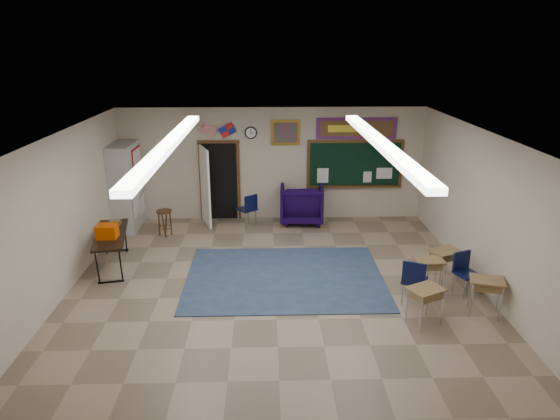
{
  "coord_description": "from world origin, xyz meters",
  "views": [
    {
      "loc": [
        -0.16,
        -8.42,
        4.57
      ],
      "look_at": [
        0.12,
        1.5,
        1.23
      ],
      "focal_mm": 32.0,
      "sensor_mm": 36.0,
      "label": 1
    }
  ],
  "objects_px": {
    "wingback_armchair": "(302,203)",
    "wooden_stool": "(165,223)",
    "student_desk_front_left": "(428,273)",
    "student_desk_front_right": "(444,264)",
    "folding_table": "(112,249)"
  },
  "relations": [
    {
      "from": "wingback_armchair",
      "to": "wooden_stool",
      "type": "height_order",
      "value": "wingback_armchair"
    },
    {
      "from": "student_desk_front_left",
      "to": "student_desk_front_right",
      "type": "xyz_separation_m",
      "value": [
        0.43,
        0.36,
        0.02
      ]
    },
    {
      "from": "student_desk_front_right",
      "to": "wooden_stool",
      "type": "bearing_deg",
      "value": 131.58
    },
    {
      "from": "student_desk_front_right",
      "to": "wooden_stool",
      "type": "relative_size",
      "value": 1.05
    },
    {
      "from": "wingback_armchair",
      "to": "folding_table",
      "type": "distance_m",
      "value": 5.01
    },
    {
      "from": "student_desk_front_right",
      "to": "wingback_armchair",
      "type": "bearing_deg",
      "value": 101.45
    },
    {
      "from": "student_desk_front_left",
      "to": "wooden_stool",
      "type": "xyz_separation_m",
      "value": [
        -5.61,
        3.06,
        -0.02
      ]
    },
    {
      "from": "wooden_stool",
      "to": "wingback_armchair",
      "type": "bearing_deg",
      "value": 14.58
    },
    {
      "from": "student_desk_front_left",
      "to": "folding_table",
      "type": "bearing_deg",
      "value": 166.59
    },
    {
      "from": "student_desk_front_right",
      "to": "student_desk_front_left",
      "type": "bearing_deg",
      "value": -164.97
    },
    {
      "from": "student_desk_front_left",
      "to": "wooden_stool",
      "type": "relative_size",
      "value": 0.99
    },
    {
      "from": "student_desk_front_left",
      "to": "student_desk_front_right",
      "type": "height_order",
      "value": "student_desk_front_right"
    },
    {
      "from": "folding_table",
      "to": "wooden_stool",
      "type": "relative_size",
      "value": 2.91
    },
    {
      "from": "wooden_stool",
      "to": "folding_table",
      "type": "bearing_deg",
      "value": -113.26
    },
    {
      "from": "folding_table",
      "to": "wooden_stool",
      "type": "xyz_separation_m",
      "value": [
        0.77,
        1.79,
        -0.07
      ]
    }
  ]
}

